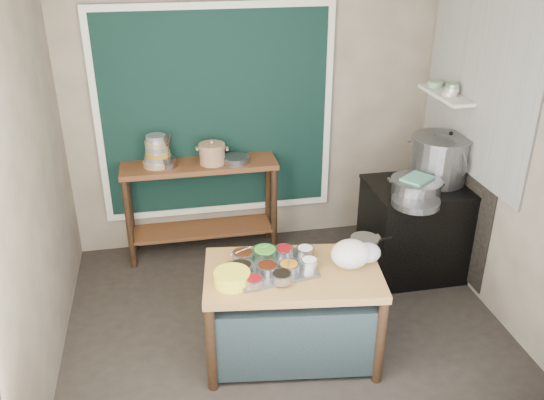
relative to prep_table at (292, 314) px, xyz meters
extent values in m
cube|color=black|center=(0.03, 0.38, -0.39)|extent=(3.50, 3.00, 0.02)
cube|color=gray|center=(0.03, 1.89, 1.02)|extent=(3.50, 0.02, 2.80)
cube|color=gray|center=(-1.73, 0.38, 1.02)|extent=(0.02, 3.00, 2.80)
cube|color=gray|center=(1.79, 0.38, 1.02)|extent=(0.02, 3.00, 2.80)
cube|color=black|center=(-0.32, 1.85, 0.98)|extent=(2.10, 0.02, 1.90)
cube|color=#B2B2AA|center=(1.77, 0.93, 1.48)|extent=(0.02, 1.70, 1.70)
cube|color=black|center=(1.77, 1.03, 0.32)|extent=(0.01, 1.30, 1.30)
cube|color=beige|center=(1.66, 1.23, 1.23)|extent=(0.22, 0.70, 0.03)
cube|color=brown|center=(0.00, 0.00, 0.00)|extent=(1.33, 0.88, 0.75)
cube|color=brown|center=(-0.52, 1.66, 0.10)|extent=(1.45, 0.40, 0.95)
cube|color=black|center=(1.38, 0.93, 0.05)|extent=(0.90, 0.68, 0.85)
cube|color=black|center=(1.38, 0.93, 0.49)|extent=(0.92, 0.69, 0.03)
cube|color=gray|center=(-0.14, 0.03, 0.39)|extent=(0.62, 0.49, 0.02)
cylinder|color=gray|center=(-0.33, 0.17, 0.43)|extent=(0.16, 0.16, 0.06)
cylinder|color=gray|center=(0.13, 0.16, 0.43)|extent=(0.13, 0.13, 0.06)
cylinder|color=gray|center=(-0.04, -0.03, 0.43)|extent=(0.15, 0.15, 0.06)
cylinder|color=gray|center=(-0.17, 0.17, 0.44)|extent=(0.18, 0.18, 0.07)
cylinder|color=silver|center=(0.12, 0.00, 0.43)|extent=(0.12, 0.12, 0.05)
cylinder|color=gray|center=(-0.03, 0.18, 0.43)|extent=(0.15, 0.15, 0.06)
cylinder|color=gray|center=(-0.37, 0.01, 0.43)|extent=(0.17, 0.17, 0.06)
cylinder|color=gray|center=(-0.19, -0.03, 0.43)|extent=(0.16, 0.16, 0.06)
cylinder|color=gray|center=(-0.11, -0.14, 0.43)|extent=(0.15, 0.15, 0.06)
cylinder|color=gray|center=(-0.30, -0.15, 0.43)|extent=(0.13, 0.13, 0.05)
cylinder|color=gold|center=(-0.44, -0.08, 0.42)|extent=(0.28, 0.28, 0.10)
ellipsoid|color=white|center=(0.41, -0.02, 0.48)|extent=(0.33, 0.30, 0.21)
ellipsoid|color=white|center=(0.55, 0.02, 0.45)|extent=(0.24, 0.22, 0.15)
cylinder|color=tan|center=(-0.90, 1.68, 0.60)|extent=(0.26, 0.26, 0.05)
cylinder|color=gray|center=(-0.90, 1.68, 0.65)|extent=(0.25, 0.25, 0.05)
cylinder|color=gold|center=(-0.90, 1.68, 0.70)|extent=(0.23, 0.23, 0.05)
cylinder|color=gray|center=(-0.90, 1.68, 0.74)|extent=(0.22, 0.22, 0.05)
cylinder|color=tan|center=(-0.90, 1.68, 0.79)|extent=(0.20, 0.20, 0.05)
cylinder|color=gray|center=(-0.90, 1.68, 0.84)|extent=(0.18, 0.18, 0.05)
cylinder|color=gray|center=(-0.80, 1.63, 0.62)|extent=(0.19, 0.19, 0.10)
cylinder|color=gray|center=(-0.18, 1.61, 0.61)|extent=(0.32, 0.32, 0.06)
cylinder|color=gray|center=(1.60, 0.98, 0.74)|extent=(0.28, 0.48, 0.47)
cube|color=#5BA579|center=(1.24, 0.76, 0.66)|extent=(0.32, 0.30, 0.02)
cylinder|color=gray|center=(1.16, 0.58, 0.53)|extent=(0.45, 0.45, 0.05)
cylinder|color=silver|center=(1.66, 1.16, 1.26)|extent=(0.13, 0.13, 0.04)
cylinder|color=silver|center=(1.66, 1.16, 1.29)|extent=(0.12, 0.12, 0.04)
cylinder|color=gray|center=(1.66, 1.16, 1.33)|extent=(0.11, 0.11, 0.04)
cylinder|color=gray|center=(1.66, 1.46, 1.27)|extent=(0.16, 0.16, 0.05)
camera|label=1|loc=(-0.81, -3.35, 2.60)|focal=38.00mm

